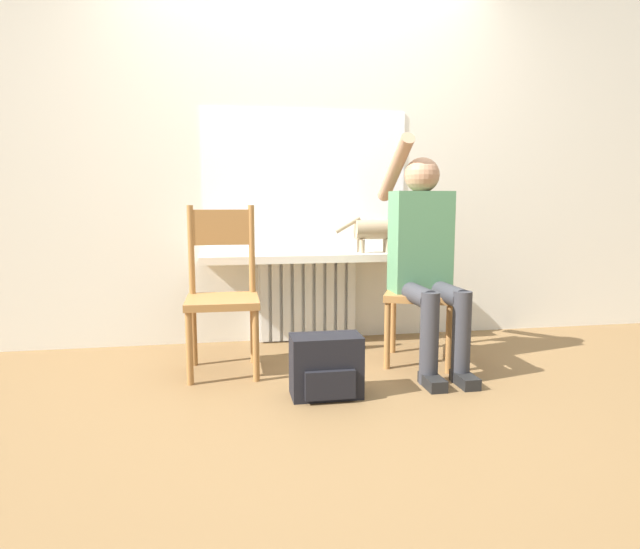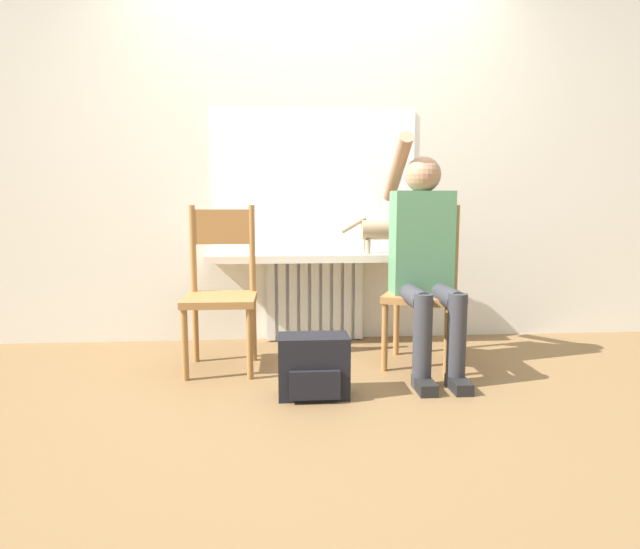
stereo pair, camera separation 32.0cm
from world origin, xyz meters
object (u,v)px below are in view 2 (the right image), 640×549
at_px(person, 425,253).
at_px(cat, 384,230).
at_px(chair_left, 221,289).
at_px(chair_right, 422,286).
at_px(backpack, 313,367).

relative_size(person, cat, 2.80).
bearing_deg(cat, person, -77.62).
height_order(chair_left, person, person).
relative_size(chair_left, chair_right, 1.00).
xyz_separation_m(chair_left, cat, (1.03, 0.45, 0.31)).
relative_size(chair_right, backpack, 2.71).
distance_m(chair_left, cat, 1.17).
relative_size(chair_left, person, 0.70).
height_order(person, backpack, person).
bearing_deg(person, chair_right, 80.42).
xyz_separation_m(person, cat, (-0.12, 0.56, 0.10)).
xyz_separation_m(chair_left, backpack, (0.50, -0.51, -0.31)).
height_order(chair_left, chair_right, same).
height_order(person, cat, person).
bearing_deg(person, chair_left, 174.53).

